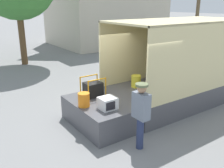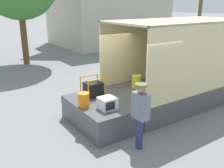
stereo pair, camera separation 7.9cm
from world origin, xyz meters
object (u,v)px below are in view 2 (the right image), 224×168
at_px(microwave, 107,103).
at_px(orange_bucket, 84,100).
at_px(box_truck, 208,71).
at_px(portable_generator, 94,89).
at_px(worker_person, 140,110).

relative_size(microwave, orange_bucket, 1.15).
bearing_deg(box_truck, orange_bucket, -179.76).
height_order(microwave, portable_generator, portable_generator).
bearing_deg(microwave, orange_bucket, 130.42).
xyz_separation_m(orange_bucket, worker_person, (0.67, -1.63, 0.12)).
distance_m(box_truck, microwave, 5.15).
distance_m(microwave, portable_generator, 1.10).
height_order(box_truck, orange_bucket, box_truck).
bearing_deg(orange_bucket, worker_person, -67.67).
height_order(microwave, orange_bucket, orange_bucket).
bearing_deg(orange_bucket, box_truck, 0.24).
distance_m(box_truck, orange_bucket, 5.57).
distance_m(box_truck, worker_person, 5.17).
bearing_deg(portable_generator, box_truck, -6.17).
distance_m(orange_bucket, worker_person, 1.77).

